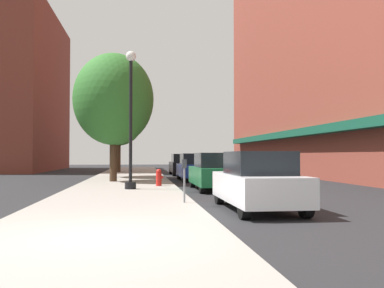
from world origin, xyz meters
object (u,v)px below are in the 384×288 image
at_px(tree_far, 113,100).
at_px(car_green, 214,172).
at_px(tree_near, 118,116).
at_px(car_blue, 194,167).
at_px(car_black, 182,165).
at_px(tree_mid, 114,99).
at_px(car_white, 257,182).
at_px(fire_hydrant, 159,177).
at_px(lamppost, 131,117).
at_px(parking_meter_near, 184,175).

xyz_separation_m(tree_far, car_green, (5.06, -9.78, -4.41)).
distance_m(tree_near, car_blue, 13.15).
height_order(tree_near, car_black, tree_near).
height_order(tree_mid, car_white, tree_mid).
bearing_deg(tree_far, tree_near, 90.60).
bearing_deg(car_black, fire_hydrant, -101.60).
height_order(lamppost, car_green, lamppost).
xyz_separation_m(lamppost, tree_far, (-1.37, 10.13, 2.02)).
height_order(tree_mid, tree_far, tree_far).
bearing_deg(tree_near, tree_far, -89.40).
distance_m(car_blue, car_black, 7.19).
distance_m(lamppost, car_white, 7.86).
distance_m(parking_meter_near, car_green, 6.02).
bearing_deg(car_black, car_white, -91.03).
xyz_separation_m(fire_hydrant, tree_far, (-2.65, 8.46, 4.70)).
bearing_deg(car_black, parking_meter_near, -96.62).
relative_size(car_green, car_black, 1.00).
bearing_deg(tree_far, car_green, -62.66).
distance_m(car_green, car_blue, 7.05).
distance_m(tree_near, tree_far, 8.62).
height_order(fire_hydrant, tree_far, tree_far).
distance_m(fire_hydrant, car_black, 13.13).
xyz_separation_m(lamppost, parking_meter_near, (1.74, -5.35, -2.25)).
height_order(parking_meter_near, car_black, car_black).
bearing_deg(car_white, lamppost, 120.96).
bearing_deg(fire_hydrant, lamppost, -127.41).
xyz_separation_m(car_blue, car_black, (0.00, 7.19, 0.00)).
xyz_separation_m(parking_meter_near, car_green, (1.95, 5.70, -0.14)).
bearing_deg(parking_meter_near, car_black, 84.41).
xyz_separation_m(fire_hydrant, tree_mid, (-2.34, 3.75, 4.12)).
bearing_deg(car_blue, tree_near, 113.42).
distance_m(tree_far, car_blue, 7.25).
relative_size(parking_meter_near, car_blue, 0.30).
relative_size(tree_near, car_black, 1.74).
bearing_deg(car_black, lamppost, -105.23).
relative_size(lamppost, car_black, 1.37).
height_order(fire_hydrant, tree_mid, tree_mid).
height_order(car_green, car_blue, same).
relative_size(car_white, car_blue, 1.00).
distance_m(tree_mid, car_black, 11.00).
height_order(tree_near, tree_mid, tree_near).
xyz_separation_m(tree_near, tree_far, (0.09, -8.62, 0.24)).
bearing_deg(car_black, car_green, -91.03).
height_order(fire_hydrant, car_black, car_black).
bearing_deg(lamppost, car_green, 5.38).
bearing_deg(parking_meter_near, fire_hydrant, 93.73).
bearing_deg(car_blue, car_green, -90.97).
distance_m(car_white, car_black, 21.09).
xyz_separation_m(lamppost, car_black, (3.69, 14.58, -2.39)).
bearing_deg(car_black, tree_far, -139.72).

